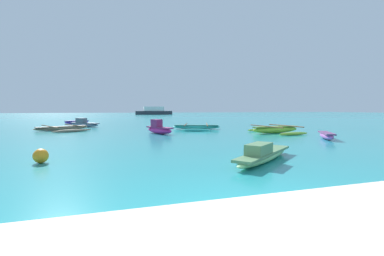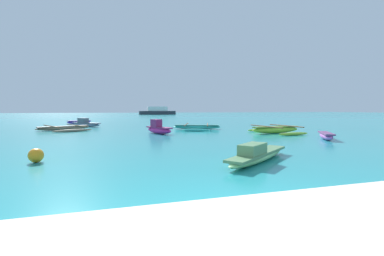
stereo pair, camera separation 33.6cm
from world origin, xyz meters
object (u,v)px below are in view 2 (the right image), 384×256
moored_boat_1 (197,127)px  moored_boat_3 (276,130)px  moored_boat_5 (86,124)px  mooring_buoy_0 (36,155)px  moored_boat_7 (159,129)px  moored_boat_2 (258,155)px  moored_boat_4 (64,128)px  distant_ferry (157,111)px  moored_boat_0 (79,122)px  moored_boat_6 (326,136)px

moored_boat_1 → moored_boat_3: size_ratio=1.30×
moored_boat_5 → mooring_buoy_0: 17.08m
moored_boat_7 → moored_boat_2: bearing=-16.0°
moored_boat_3 → moored_boat_7: bearing=160.8°
moored_boat_1 → moored_boat_4: (-10.36, 1.95, -0.02)m
moored_boat_3 → moored_boat_5: 17.07m
moored_boat_5 → moored_boat_7: size_ratio=1.19×
moored_boat_5 → distant_ferry: (14.45, 52.44, 0.69)m
moored_boat_2 → moored_boat_7: bearing=61.3°
moored_boat_0 → moored_boat_1: bearing=-79.3°
moored_boat_0 → moored_boat_6: 24.62m
moored_boat_2 → moored_boat_4: bearing=81.3°
moored_boat_7 → moored_boat_5: bearing=-172.8°
moored_boat_4 → moored_boat_5: 4.01m
mooring_buoy_0 → distant_ferry: size_ratio=0.04×
moored_boat_3 → moored_boat_5: bearing=135.8°
distant_ferry → moored_boat_7: bearing=-98.3°
moored_boat_6 → moored_boat_4: bearing=86.3°
moored_boat_3 → moored_boat_5: (-13.33, 10.66, 0.04)m
moored_boat_2 → distant_ferry: 71.64m
moored_boat_4 → moored_boat_7: moored_boat_7 is taller
moored_boat_7 → distant_ferry: bearing=146.6°
moored_boat_2 → moored_boat_3: size_ratio=0.91×
moored_boat_3 → moored_boat_6: moored_boat_3 is taller
moored_boat_1 → moored_boat_7: bearing=-121.2°
moored_boat_3 → moored_boat_0: bearing=127.6°
moored_boat_0 → moored_boat_3: size_ratio=0.67×
moored_boat_3 → distant_ferry: bearing=83.4°
moored_boat_0 → moored_boat_5: moored_boat_5 is taller
moored_boat_5 → moored_boat_2: bearing=-22.5°
moored_boat_6 → moored_boat_7: size_ratio=0.84×
moored_boat_0 → moored_boat_1: moored_boat_1 is taller
mooring_buoy_0 → moored_boat_2: bearing=-14.8°
moored_boat_4 → mooring_buoy_0: mooring_buoy_0 is taller
moored_boat_5 → moored_boat_6: (13.79, -14.62, -0.07)m
moored_boat_3 → moored_boat_7: size_ratio=1.47×
moored_boat_1 → moored_boat_3: bearing=-30.3°
moored_boat_1 → moored_boat_7: 4.70m
moored_boat_4 → moored_boat_3: bearing=-51.8°
mooring_buoy_0 → distant_ferry: distant_ferry is taller
moored_boat_4 → distant_ferry: distant_ferry is taller
moored_boat_0 → moored_boat_3: moored_boat_3 is taller
moored_boat_3 → mooring_buoy_0: bearing=-159.0°
moored_boat_1 → moored_boat_2: bearing=-79.6°
moored_boat_5 → mooring_buoy_0: moored_boat_5 is taller
moored_boat_0 → moored_boat_3: 21.30m
moored_boat_5 → moored_boat_6: bearing=0.1°
moored_boat_3 → moored_boat_7: (-7.78, 1.89, 0.10)m
moored_boat_5 → moored_boat_6: moored_boat_5 is taller
moored_boat_7 → moored_boat_3: bearing=51.2°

